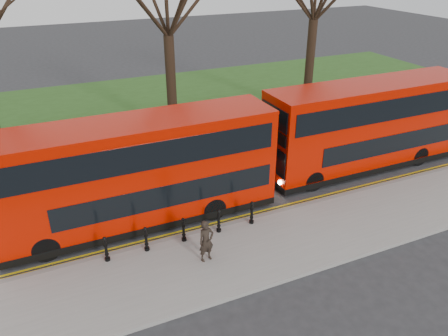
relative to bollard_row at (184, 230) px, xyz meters
name	(u,v)px	position (x,y,z in m)	size (l,w,h in m)	color
ground	(203,219)	(1.33, 1.35, -0.65)	(120.00, 120.00, 0.00)	#28282B
pavement	(232,257)	(1.33, -1.65, -0.57)	(60.00, 4.00, 0.15)	gray
kerb	(211,229)	(1.33, 0.35, -0.57)	(60.00, 0.25, 0.16)	slate
grass_verge	(125,113)	(1.33, 16.35, -0.62)	(60.00, 18.00, 0.06)	#284B19
hedge	(158,151)	(1.33, 8.15, -0.25)	(60.00, 0.90, 0.80)	black
yellow_line_outer	(209,227)	(1.33, 0.65, -0.64)	(60.00, 0.10, 0.01)	yellow
yellow_line_inner	(207,225)	(1.33, 0.85, -0.64)	(60.00, 0.10, 0.01)	yellow
bollard_row	(184,230)	(0.00, 0.00, 0.00)	(6.20, 0.15, 1.00)	black
bus_lead	(140,173)	(-1.02, 2.30, 1.65)	(11.46, 2.63, 4.56)	#B30F00
bus_rear	(369,126)	(11.19, 2.64, 1.65)	(11.48, 2.63, 4.57)	#B30F00
pedestrian	(206,241)	(0.37, -1.46, 0.33)	(0.61, 0.40, 1.67)	black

